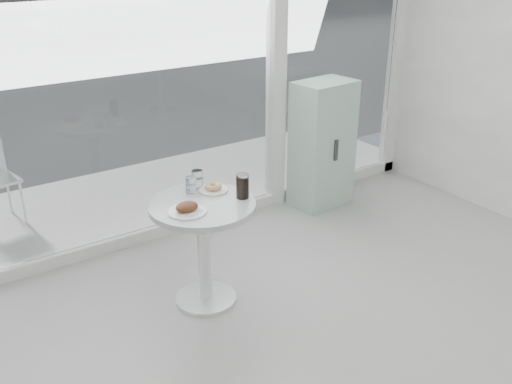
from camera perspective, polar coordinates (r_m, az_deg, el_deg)
storefront at (r=4.75m, az=-6.30°, el=15.70°), size 5.00×0.14×3.00m
main_table at (r=3.92m, az=-5.29°, el=-4.02°), size 0.72×0.72×0.77m
patio_deck at (r=5.89m, az=-9.89°, el=-0.01°), size 5.60×1.60×0.05m
mint_cabinet at (r=5.45m, az=6.64°, el=4.75°), size 0.59×0.42×1.21m
car_silver at (r=16.31m, az=-15.45°, el=17.07°), size 4.16×2.20×1.30m
plate_fritter at (r=3.69m, az=-6.87°, el=-1.64°), size 0.25×0.25×0.07m
plate_donut at (r=3.99m, az=-4.28°, el=0.38°), size 0.20×0.20×0.05m
water_tumbler_a at (r=3.96m, az=-6.52°, el=0.58°), size 0.07×0.07×0.12m
water_tumbler_b at (r=4.04m, az=-5.88°, el=1.18°), size 0.08×0.08×0.13m
cola_glass at (r=3.85m, az=-1.36°, el=0.54°), size 0.09×0.09×0.17m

